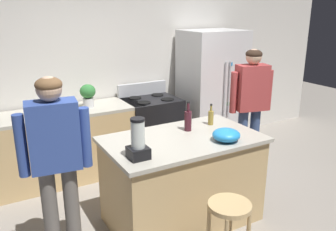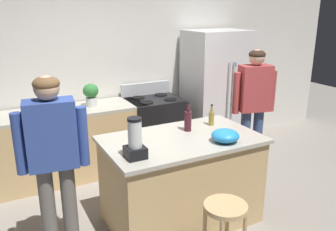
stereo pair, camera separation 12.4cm
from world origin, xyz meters
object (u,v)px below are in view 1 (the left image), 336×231
person_by_sink_right (251,100)px  refrigerator (211,91)px  potted_plant (88,94)px  bottle_wine (188,120)px  stove_range (151,129)px  mixing_bowl (226,135)px  person_by_island_left (56,155)px  blender_appliance (138,142)px  kitchen_island (182,179)px  bar_stool (229,219)px  bottle_vinegar (211,117)px

person_by_sink_right → refrigerator: bearing=85.8°
potted_plant → bottle_wine: (0.64, -1.40, -0.06)m
stove_range → mixing_bowl: size_ratio=4.10×
person_by_island_left → blender_appliance: size_ratio=4.62×
kitchen_island → potted_plant: (-0.48, 1.55, 0.64)m
bottle_wine → mixing_bowl: 0.47m
refrigerator → blender_appliance: 2.68m
blender_appliance → potted_plant: bearing=86.3°
person_by_sink_right → bar_stool: 2.07m
kitchen_island → refrigerator: (1.45, 1.50, 0.46)m
bar_stool → mixing_bowl: mixing_bowl is taller
blender_appliance → bottle_vinegar: blender_appliance is taller
bar_stool → bottle_vinegar: (0.55, 1.03, 0.51)m
refrigerator → bar_stool: 2.82m
mixing_bowl → kitchen_island: bearing=138.8°
bar_stool → bottle_vinegar: size_ratio=2.74×
refrigerator → bottle_wine: (-1.29, -1.35, 0.12)m
stove_range → bottle_wine: (-0.25, -1.37, 0.57)m
person_by_island_left → bottle_wine: 1.41m
person_by_sink_right → bottle_vinegar: (-0.90, -0.35, 0.00)m
person_by_sink_right → blender_appliance: 2.13m
blender_appliance → mixing_bowl: size_ratio=1.33×
bar_stool → bottle_wine: 1.15m
refrigerator → bar_stool: (-1.51, -2.34, -0.42)m
stove_range → bottle_vinegar: 1.44m
potted_plant → mixing_bowl: 2.00m
kitchen_island → bottle_wine: (0.16, 0.15, 0.58)m
kitchen_island → bottle_wine: size_ratio=4.95×
person_by_sink_right → mixing_bowl: 1.35m
bar_stool → blender_appliance: 0.99m
blender_appliance → bar_stool: bearing=-48.8°
potted_plant → kitchen_island: bearing=-72.8°
person_by_sink_right → potted_plant: bearing=151.7°
potted_plant → mixing_bowl: potted_plant is taller
stove_range → person_by_sink_right: person_by_sink_right is taller
person_by_island_left → potted_plant: bearing=64.1°
potted_plant → bottle_vinegar: (0.96, -1.36, -0.09)m
bar_stool → mixing_bowl: size_ratio=2.39×
refrigerator → bottle_wine: bearing=-133.9°
bar_stool → bottle_wine: bottle_wine is taller
person_by_island_left → stove_range: bearing=42.9°
potted_plant → bottle_wine: bottle_wine is taller
kitchen_island → bottle_vinegar: size_ratio=6.63×
bottle_vinegar → mixing_bowl: bearing=-108.7°
person_by_sink_right → potted_plant: 2.12m
person_by_island_left → bottle_vinegar: (1.72, 0.21, 0.00)m
potted_plant → blender_appliance: bearing=-93.7°
mixing_bowl → refrigerator: bearing=57.6°
refrigerator → person_by_island_left: 3.09m
stove_range → blender_appliance: (-1.01, -1.76, 0.61)m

